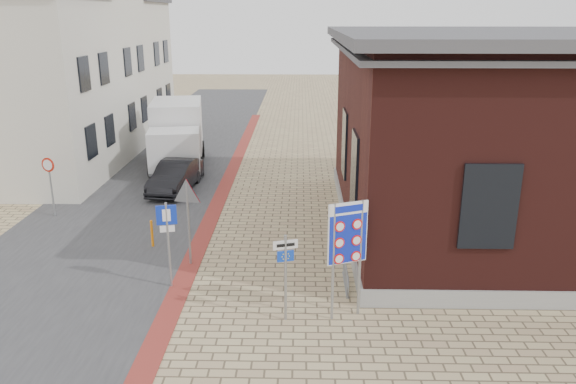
% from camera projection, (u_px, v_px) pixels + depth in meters
% --- Properties ---
extents(ground, '(120.00, 120.00, 0.00)m').
position_uv_depth(ground, '(245.00, 325.00, 13.84)').
color(ground, tan).
rests_on(ground, ground).
extents(road_strip, '(7.00, 60.00, 0.02)m').
position_uv_depth(road_strip, '(164.00, 166.00, 28.24)').
color(road_strip, '#38383A').
rests_on(road_strip, ground).
extents(curb_strip, '(0.60, 40.00, 0.02)m').
position_uv_depth(curb_strip, '(220.00, 197.00, 23.40)').
color(curb_strip, maroon).
rests_on(curb_strip, ground).
extents(brick_building, '(13.00, 13.00, 6.80)m').
position_uv_depth(brick_building, '(523.00, 131.00, 19.26)').
color(brick_building, gray).
rests_on(brick_building, ground).
extents(townhouse_near, '(7.40, 6.40, 8.30)m').
position_uv_depth(townhouse_near, '(16.00, 90.00, 24.24)').
color(townhouse_near, beige).
rests_on(townhouse_near, ground).
extents(townhouse_mid, '(7.40, 6.40, 9.10)m').
position_uv_depth(townhouse_mid, '(69.00, 68.00, 29.83)').
color(townhouse_mid, beige).
rests_on(townhouse_mid, ground).
extents(townhouse_far, '(7.40, 6.40, 8.30)m').
position_uv_depth(townhouse_far, '(107.00, 66.00, 35.67)').
color(townhouse_far, beige).
rests_on(townhouse_far, ground).
extents(bike_rack, '(0.08, 1.80, 0.60)m').
position_uv_depth(bike_rack, '(346.00, 277.00, 15.80)').
color(bike_rack, slate).
rests_on(bike_rack, ground).
extents(sedan, '(1.82, 4.07, 1.30)m').
position_uv_depth(sedan, '(175.00, 176.00, 24.18)').
color(sedan, black).
rests_on(sedan, ground).
extents(box_truck, '(3.28, 6.30, 3.14)m').
position_uv_depth(box_truck, '(177.00, 134.00, 27.90)').
color(box_truck, slate).
rests_on(box_truck, ground).
extents(border_sign, '(0.98, 0.43, 3.06)m').
position_uv_depth(border_sign, '(348.00, 235.00, 13.59)').
color(border_sign, gray).
rests_on(border_sign, ground).
extents(essen_sign, '(0.60, 0.21, 2.28)m').
position_uv_depth(essen_sign, '(285.00, 265.00, 13.65)').
color(essen_sign, gray).
rests_on(essen_sign, ground).
extents(parking_sign, '(0.55, 0.16, 2.50)m').
position_uv_depth(parking_sign, '(167.00, 230.00, 15.28)').
color(parking_sign, gray).
rests_on(parking_sign, ground).
extents(yield_sign, '(0.94, 0.23, 2.67)m').
position_uv_depth(yield_sign, '(187.00, 201.00, 16.59)').
color(yield_sign, gray).
rests_on(yield_sign, ground).
extents(speed_sign, '(0.53, 0.18, 2.29)m').
position_uv_depth(speed_sign, '(50.00, 178.00, 20.81)').
color(speed_sign, gray).
rests_on(speed_sign, ground).
extents(bollard, '(0.10, 0.10, 0.92)m').
position_uv_depth(bollard, '(152.00, 234.00, 18.35)').
color(bollard, orange).
rests_on(bollard, ground).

